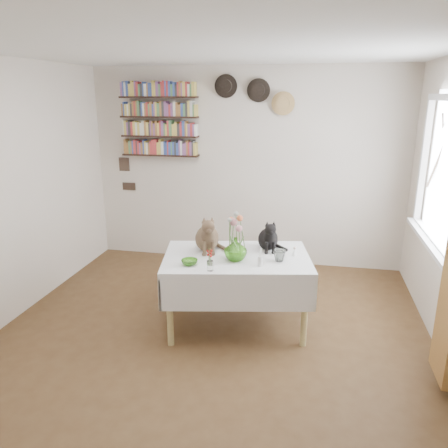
% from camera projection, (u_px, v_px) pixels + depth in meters
% --- Properties ---
extents(room, '(4.08, 4.58, 2.58)m').
position_uv_depth(room, '(202.00, 213.00, 3.46)').
color(room, brown).
rests_on(room, ground).
extents(window, '(0.12, 1.52, 1.32)m').
position_uv_depth(window, '(443.00, 185.00, 3.80)').
color(window, white).
rests_on(window, room).
extents(dining_table, '(1.48, 1.10, 0.72)m').
position_uv_depth(dining_table, '(237.00, 274.00, 4.09)').
color(dining_table, white).
rests_on(dining_table, room).
extents(tabby_cat, '(0.33, 0.38, 0.37)m').
position_uv_depth(tabby_cat, '(207.00, 232.00, 4.15)').
color(tabby_cat, brown).
rests_on(tabby_cat, dining_table).
extents(black_cat, '(0.27, 0.31, 0.31)m').
position_uv_depth(black_cat, '(268.00, 234.00, 4.18)').
color(black_cat, black).
rests_on(black_cat, dining_table).
extents(flower_vase, '(0.23, 0.23, 0.21)m').
position_uv_depth(flower_vase, '(236.00, 249.00, 3.91)').
color(flower_vase, '#80D34B').
rests_on(flower_vase, dining_table).
extents(green_bowl, '(0.17, 0.17, 0.05)m').
position_uv_depth(green_bowl, '(189.00, 262.00, 3.83)').
color(green_bowl, '#80D34B').
rests_on(green_bowl, dining_table).
extents(drinking_glass, '(0.13, 0.13, 0.10)m').
position_uv_depth(drinking_glass, '(279.00, 256.00, 3.90)').
color(drinking_glass, white).
rests_on(drinking_glass, dining_table).
extents(candlestick, '(0.04, 0.04, 0.16)m').
position_uv_depth(candlestick, '(260.00, 260.00, 3.79)').
color(candlestick, white).
rests_on(candlestick, dining_table).
extents(berry_jar, '(0.06, 0.06, 0.22)m').
position_uv_depth(berry_jar, '(210.00, 260.00, 3.68)').
color(berry_jar, white).
rests_on(berry_jar, dining_table).
extents(porcelain_figurine, '(0.05, 0.05, 0.09)m').
position_uv_depth(porcelain_figurine, '(294.00, 252.00, 4.03)').
color(porcelain_figurine, white).
rests_on(porcelain_figurine, dining_table).
extents(flower_bouquet, '(0.17, 0.12, 0.39)m').
position_uv_depth(flower_bouquet, '(236.00, 223.00, 3.85)').
color(flower_bouquet, '#4C7233').
rests_on(flower_bouquet, flower_vase).
extents(bookshelf_unit, '(1.00, 0.16, 0.91)m').
position_uv_depth(bookshelf_unit, '(159.00, 120.00, 5.53)').
color(bookshelf_unit, black).
rests_on(bookshelf_unit, room).
extents(wall_hats, '(0.98, 0.09, 0.48)m').
position_uv_depth(wall_hats, '(255.00, 93.00, 5.23)').
color(wall_hats, black).
rests_on(wall_hats, room).
extents(wall_art_plaques, '(0.21, 0.02, 0.44)m').
position_uv_depth(wall_art_plaques, '(126.00, 174.00, 5.90)').
color(wall_art_plaques, '#38281E').
rests_on(wall_art_plaques, room).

